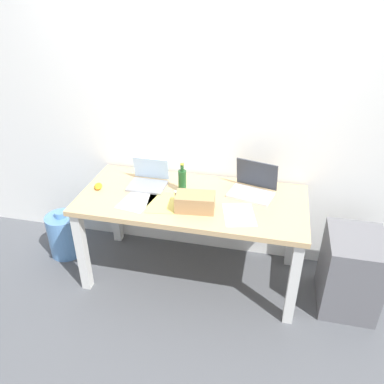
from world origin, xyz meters
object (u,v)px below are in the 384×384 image
object	(u,v)px
beer_bottle	(182,181)
computer_mouse	(98,186)
laptop_left	(149,180)
filing_cabinet	(350,272)
desk	(192,209)
water_cooler_jug	(65,234)
laptop_right	(253,187)
cardboard_box	(195,202)

from	to	relation	value
beer_bottle	computer_mouse	xyz separation A→B (m)	(-0.66, -0.09, -0.08)
laptop_left	filing_cabinet	xyz separation A→B (m)	(1.60, -0.16, -0.49)
desk	water_cooler_jug	distance (m)	1.26
desk	water_cooler_jug	world-z (taller)	desk
beer_bottle	filing_cabinet	bearing A→B (deg)	-5.17
computer_mouse	filing_cabinet	xyz separation A→B (m)	(1.97, -0.03, -0.47)
computer_mouse	desk	bearing A→B (deg)	-17.78
desk	water_cooler_jug	size ratio (longest dim) A/B	3.88
laptop_right	beer_bottle	world-z (taller)	laptop_right
laptop_left	computer_mouse	world-z (taller)	laptop_left
desk	beer_bottle	size ratio (longest dim) A/B	7.11
laptop_left	beer_bottle	distance (m)	0.30
computer_mouse	water_cooler_jug	size ratio (longest dim) A/B	0.23
laptop_right	computer_mouse	xyz separation A→B (m)	(-1.19, -0.19, -0.04)
laptop_right	computer_mouse	size ratio (longest dim) A/B	3.74
cardboard_box	water_cooler_jug	bearing A→B (deg)	171.43
water_cooler_jug	filing_cabinet	size ratio (longest dim) A/B	0.73
beer_bottle	filing_cabinet	size ratio (longest dim) A/B	0.40
cardboard_box	filing_cabinet	size ratio (longest dim) A/B	0.46
filing_cabinet	cardboard_box	bearing A→B (deg)	-174.71
desk	computer_mouse	xyz separation A→B (m)	(-0.75, -0.02, 0.12)
laptop_right	water_cooler_jug	bearing A→B (deg)	-175.17
laptop_right	cardboard_box	world-z (taller)	laptop_right
laptop_right	filing_cabinet	xyz separation A→B (m)	(0.78, -0.21, -0.51)
desk	computer_mouse	world-z (taller)	computer_mouse
laptop_left	desk	bearing A→B (deg)	-17.39
beer_bottle	filing_cabinet	xyz separation A→B (m)	(1.31, -0.12, -0.55)
computer_mouse	cardboard_box	bearing A→B (deg)	-28.55
desk	laptop_right	distance (m)	0.49
laptop_left	computer_mouse	size ratio (longest dim) A/B	2.90
water_cooler_jug	filing_cabinet	bearing A→B (deg)	-1.87
beer_bottle	cardboard_box	distance (m)	0.27
laptop_right	water_cooler_jug	xyz separation A→B (m)	(-1.61, -0.14, -0.61)
beer_bottle	cardboard_box	xyz separation A→B (m)	(0.15, -0.23, -0.04)
computer_mouse	filing_cabinet	bearing A→B (deg)	-19.96
desk	laptop_left	bearing A→B (deg)	162.61
cardboard_box	water_cooler_jug	xyz separation A→B (m)	(-1.23, 0.19, -0.62)
laptop_left	computer_mouse	xyz separation A→B (m)	(-0.37, -0.14, -0.02)
cardboard_box	laptop_right	bearing A→B (deg)	40.18
laptop_right	desk	bearing A→B (deg)	-158.83
beer_bottle	computer_mouse	bearing A→B (deg)	-171.99
cardboard_box	water_cooler_jug	world-z (taller)	cardboard_box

